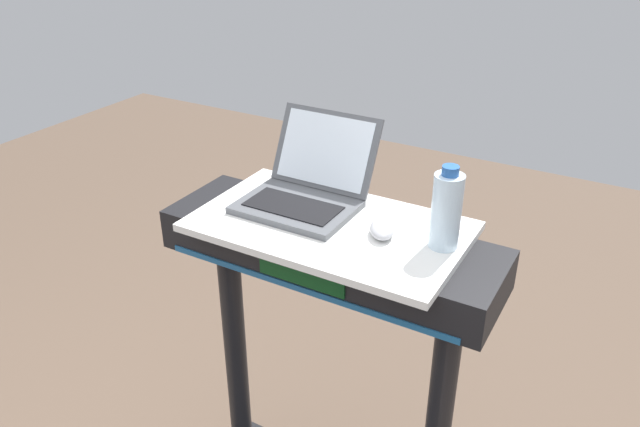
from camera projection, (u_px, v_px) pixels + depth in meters
name	position (u px, v px, depth m)	size (l,w,h in m)	color
desk_board	(330.00, 226.00, 1.60)	(0.69, 0.41, 0.02)	white
laptop	(306.00, 188.00, 1.68)	(0.30, 0.32, 0.22)	#515459
computer_mouse	(382.00, 229.00, 1.53)	(0.06, 0.10, 0.03)	#B2B2B7
water_bottle	(446.00, 210.00, 1.45)	(0.07, 0.07, 0.21)	silver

